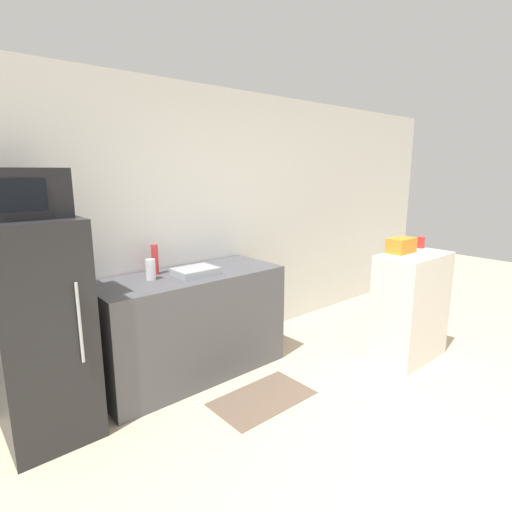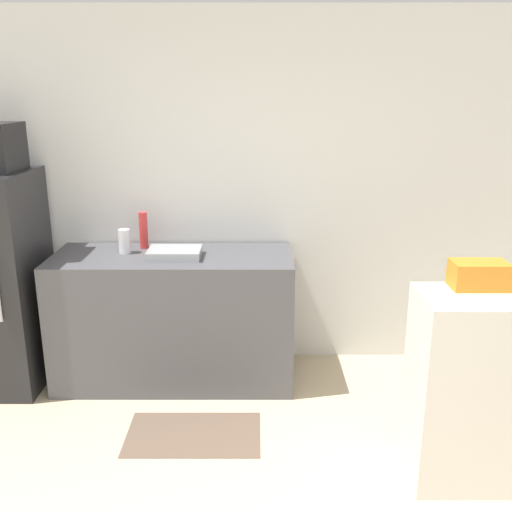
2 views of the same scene
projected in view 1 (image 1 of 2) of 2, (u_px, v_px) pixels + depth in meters
The scene contains 11 objects.
wall_back at pixel (194, 225), 3.87m from camera, with size 8.00×0.06×2.60m, color silver.
refrigerator at pixel (41, 330), 2.70m from camera, with size 0.56×0.70×1.52m.
microwave at pixel (24, 193), 2.51m from camera, with size 0.47×0.39×0.31m.
counter at pixel (191, 324), 3.57m from camera, with size 1.67×0.67×0.94m, color #4C4C51.
sink_basin at pixel (195, 271), 3.44m from camera, with size 0.36×0.26×0.06m, color #9EA3A8.
bottle_tall at pixel (155, 259), 3.44m from camera, with size 0.06×0.06×0.26m, color red.
bottle_short at pixel (151, 270), 3.28m from camera, with size 0.08×0.08×0.17m, color silver.
shelf_cabinet at pixel (411, 306), 3.88m from camera, with size 0.77×0.43×1.05m, color silver.
basket at pixel (401, 245), 3.80m from camera, with size 0.28×0.17×0.14m, color orange.
jar at pixel (421, 242), 4.04m from camera, with size 0.07×0.07×0.12m, color red.
kitchen_rug at pixel (262, 398), 3.25m from camera, with size 0.82×0.48×0.01m, color brown.
Camera 1 is at (-2.05, -0.61, 1.82)m, focal length 28.00 mm.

